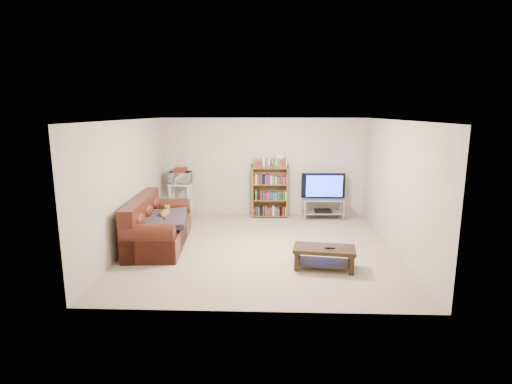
{
  "coord_description": "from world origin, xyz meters",
  "views": [
    {
      "loc": [
        0.18,
        -7.27,
        2.56
      ],
      "look_at": [
        -0.1,
        0.4,
        1.0
      ],
      "focal_mm": 28.0,
      "sensor_mm": 36.0,
      "label": 1
    }
  ],
  "objects_px": {
    "coffee_table": "(324,254)",
    "bookshelf": "(270,191)",
    "sofa": "(155,228)",
    "tv_stand": "(323,205)"
  },
  "relations": [
    {
      "from": "sofa",
      "to": "bookshelf",
      "type": "relative_size",
      "value": 1.77
    },
    {
      "from": "sofa",
      "to": "bookshelf",
      "type": "height_order",
      "value": "bookshelf"
    },
    {
      "from": "sofa",
      "to": "bookshelf",
      "type": "xyz_separation_m",
      "value": [
        2.21,
        2.16,
        0.33
      ]
    },
    {
      "from": "sofa",
      "to": "tv_stand",
      "type": "bearing_deg",
      "value": 26.14
    },
    {
      "from": "coffee_table",
      "to": "tv_stand",
      "type": "distance_m",
      "value": 3.18
    },
    {
      "from": "tv_stand",
      "to": "bookshelf",
      "type": "height_order",
      "value": "bookshelf"
    },
    {
      "from": "sofa",
      "to": "bookshelf",
      "type": "bearing_deg",
      "value": 39.92
    },
    {
      "from": "coffee_table",
      "to": "bookshelf",
      "type": "distance_m",
      "value": 3.4
    },
    {
      "from": "sofa",
      "to": "tv_stand",
      "type": "relative_size",
      "value": 2.28
    },
    {
      "from": "coffee_table",
      "to": "bookshelf",
      "type": "xyz_separation_m",
      "value": [
        -0.91,
        3.25,
        0.4
      ]
    }
  ]
}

